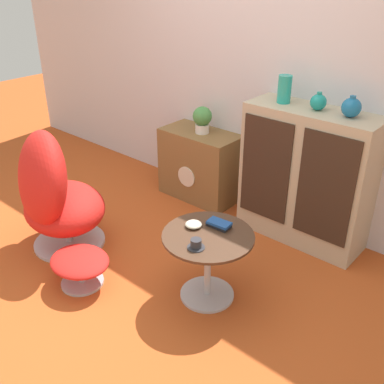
% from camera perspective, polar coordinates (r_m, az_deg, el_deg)
% --- Properties ---
extents(ground_plane, '(12.00, 12.00, 0.00)m').
position_cam_1_polar(ground_plane, '(3.29, -8.14, -10.67)').
color(ground_plane, '#B74C1E').
extents(wall_back, '(6.40, 0.06, 2.60)m').
position_cam_1_polar(wall_back, '(3.79, 8.34, 16.38)').
color(wall_back, silver).
rests_on(wall_back, ground_plane).
extents(sideboard, '(0.98, 0.39, 1.06)m').
position_cam_1_polar(sideboard, '(3.54, 14.23, 1.87)').
color(sideboard, tan).
rests_on(sideboard, ground_plane).
extents(tv_console, '(0.73, 0.39, 0.64)m').
position_cam_1_polar(tv_console, '(4.15, 1.03, 3.45)').
color(tv_console, brown).
rests_on(tv_console, ground_plane).
extents(egg_chair, '(0.87, 0.83, 0.98)m').
position_cam_1_polar(egg_chair, '(3.50, -17.14, -0.31)').
color(egg_chair, '#B7B7BC').
rests_on(egg_chair, ground_plane).
extents(ottoman, '(0.44, 0.37, 0.23)m').
position_cam_1_polar(ottoman, '(3.20, -14.03, -8.81)').
color(ottoman, '#B7B7BC').
rests_on(ottoman, ground_plane).
extents(coffee_table, '(0.59, 0.59, 0.49)m').
position_cam_1_polar(coffee_table, '(2.91, 2.02, -8.04)').
color(coffee_table, '#B7B7BC').
rests_on(coffee_table, ground_plane).
extents(vase_leftmost, '(0.10, 0.10, 0.20)m').
position_cam_1_polar(vase_leftmost, '(3.44, 11.67, 12.67)').
color(vase_leftmost, teal).
rests_on(vase_leftmost, sideboard).
extents(vase_inner_left, '(0.11, 0.11, 0.13)m').
position_cam_1_polar(vase_inner_left, '(3.33, 15.75, 10.94)').
color(vase_inner_left, teal).
rests_on(vase_inner_left, sideboard).
extents(vase_inner_right, '(0.13, 0.13, 0.15)m').
position_cam_1_polar(vase_inner_right, '(3.24, 19.58, 10.08)').
color(vase_inner_right, '#196699').
rests_on(vase_inner_right, sideboard).
extents(potted_plant, '(0.17, 0.17, 0.24)m').
position_cam_1_polar(potted_plant, '(3.98, 1.32, 9.30)').
color(potted_plant, silver).
rests_on(potted_plant, tv_console).
extents(teacup, '(0.11, 0.11, 0.06)m').
position_cam_1_polar(teacup, '(2.69, 0.52, -6.67)').
color(teacup, '#2D2D33').
rests_on(teacup, coffee_table).
extents(book_stack, '(0.16, 0.10, 0.04)m').
position_cam_1_polar(book_stack, '(2.89, 3.44, -4.09)').
color(book_stack, black).
rests_on(book_stack, coffee_table).
extents(bowl, '(0.11, 0.11, 0.04)m').
position_cam_1_polar(bowl, '(2.89, 0.20, -4.13)').
color(bowl, beige).
rests_on(bowl, coffee_table).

